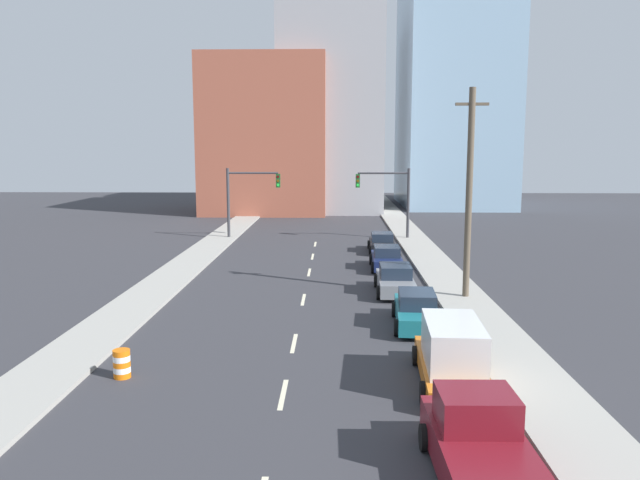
{
  "coord_description": "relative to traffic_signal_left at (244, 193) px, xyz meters",
  "views": [
    {
      "loc": [
        1.6,
        -4.96,
        7.54
      ],
      "look_at": [
        0.69,
        30.94,
        2.2
      ],
      "focal_mm": 35.0,
      "sensor_mm": 36.0,
      "label": 1
    }
  ],
  "objects": [
    {
      "name": "sidewalk_left",
      "position": [
        -1.96,
        3.11,
        -3.75
      ],
      "size": [
        2.65,
        98.94,
        0.16
      ],
      "color": "#9E9B93",
      "rests_on": "ground"
    },
    {
      "name": "sidewalk_right",
      "position": [
        13.96,
        3.11,
        -3.75
      ],
      "size": [
        2.65,
        98.94,
        0.16
      ],
      "color": "#9E9B93",
      "rests_on": "ground"
    },
    {
      "name": "lane_stripe_at_13m",
      "position": [
        6.0,
        -33.04,
        -3.82
      ],
      "size": [
        0.16,
        2.4,
        0.01
      ],
      "primitive_type": "cube",
      "color": "beige",
      "rests_on": "ground"
    },
    {
      "name": "lane_stripe_at_18m",
      "position": [
        6.0,
        -27.97,
        -3.82
      ],
      "size": [
        0.16,
        2.4,
        0.01
      ],
      "primitive_type": "cube",
      "color": "beige",
      "rests_on": "ground"
    },
    {
      "name": "lane_stripe_at_25m",
      "position": [
        6.0,
        -20.94,
        -3.82
      ],
      "size": [
        0.16,
        2.4,
        0.01
      ],
      "primitive_type": "cube",
      "color": "beige",
      "rests_on": "ground"
    },
    {
      "name": "lane_stripe_at_32m",
      "position": [
        6.0,
        -14.06,
        -3.82
      ],
      "size": [
        0.16,
        2.4,
        0.01
      ],
      "primitive_type": "cube",
      "color": "beige",
      "rests_on": "ground"
    },
    {
      "name": "lane_stripe_at_38m",
      "position": [
        6.0,
        -8.52,
        -3.82
      ],
      "size": [
        0.16,
        2.4,
        0.01
      ],
      "primitive_type": "cube",
      "color": "beige",
      "rests_on": "ground"
    },
    {
      "name": "lane_stripe_at_44m",
      "position": [
        6.0,
        -2.84,
        -3.82
      ],
      "size": [
        0.16,
        2.4,
        0.01
      ],
      "primitive_type": "cube",
      "color": "beige",
      "rests_on": "ground"
    },
    {
      "name": "building_brick_left",
      "position": [
        -0.54,
        23.72,
        5.03
      ],
      "size": [
        14.0,
        16.0,
        17.71
      ],
      "color": "#9E513D",
      "rests_on": "ground"
    },
    {
      "name": "building_office_center",
      "position": [
        6.96,
        27.72,
        7.84
      ],
      "size": [
        12.0,
        20.0,
        23.33
      ],
      "color": "#99999E",
      "rests_on": "ground"
    },
    {
      "name": "building_glass_right",
      "position": [
        22.76,
        31.72,
        14.39
      ],
      "size": [
        13.0,
        20.0,
        36.42
      ],
      "color": "#8CADC6",
      "rests_on": "ground"
    },
    {
      "name": "traffic_signal_left",
      "position": [
        0.0,
        0.0,
        0.0
      ],
      "size": [
        4.46,
        0.35,
        5.86
      ],
      "color": "#38383D",
      "rests_on": "ground"
    },
    {
      "name": "traffic_signal_right",
      "position": [
        12.27,
        0.0,
        0.0
      ],
      "size": [
        4.46,
        0.35,
        5.86
      ],
      "color": "#38383D",
      "rests_on": "ground"
    },
    {
      "name": "utility_pole_right_mid",
      "position": [
        14.14,
        -20.61,
        1.5
      ],
      "size": [
        1.6,
        0.32,
        10.4
      ],
      "color": "brown",
      "rests_on": "ground"
    },
    {
      "name": "traffic_barrel",
      "position": [
        0.56,
        -31.76,
        -3.35
      ],
      "size": [
        0.56,
        0.56,
        0.95
      ],
      "color": "orange",
      "rests_on": "ground"
    },
    {
      "name": "pickup_truck_maroon",
      "position": [
        10.93,
        -37.99,
        -3.05
      ],
      "size": [
        2.38,
        5.29,
        1.88
      ],
      "rotation": [
        0.0,
        0.0,
        0.02
      ],
      "color": "maroon",
      "rests_on": "ground"
    },
    {
      "name": "box_truck_orange",
      "position": [
        11.33,
        -32.17,
        -2.82
      ],
      "size": [
        2.44,
        5.49,
        2.12
      ],
      "rotation": [
        0.0,
        0.0,
        -0.05
      ],
      "color": "orange",
      "rests_on": "ground"
    },
    {
      "name": "sedan_teal",
      "position": [
        11.06,
        -25.51,
        -3.14
      ],
      "size": [
        2.19,
        4.76,
        1.5
      ],
      "rotation": [
        0.0,
        0.0,
        -0.06
      ],
      "color": "#196B75",
      "rests_on": "ground"
    },
    {
      "name": "sedan_gray",
      "position": [
        10.73,
        -19.44,
        -3.13
      ],
      "size": [
        2.13,
        4.6,
        1.51
      ],
      "rotation": [
        0.0,
        0.0,
        -0.02
      ],
      "color": "slate",
      "rests_on": "ground"
    },
    {
      "name": "sedan_navy",
      "position": [
        10.81,
        -12.83,
        -3.16
      ],
      "size": [
        2.1,
        4.58,
        1.45
      ],
      "rotation": [
        0.0,
        0.0,
        -0.02
      ],
      "color": "#141E47",
      "rests_on": "ground"
    },
    {
      "name": "sedan_black",
      "position": [
        10.99,
        -6.34,
        -3.18
      ],
      "size": [
        2.06,
        4.41,
        1.41
      ],
      "rotation": [
        0.0,
        0.0,
        -0.02
      ],
      "color": "black",
      "rests_on": "ground"
    }
  ]
}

